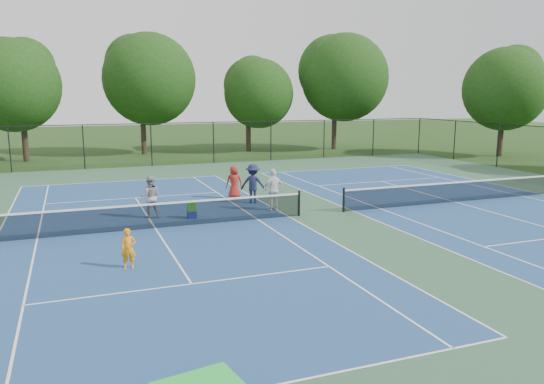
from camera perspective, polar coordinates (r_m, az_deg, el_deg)
name	(u,v)px	position (r m, az deg, el deg)	size (l,w,h in m)	color
ground	(321,214)	(22.66, 5.35, -2.37)	(140.00, 140.00, 0.00)	#234716
court_pad	(321,214)	(22.66, 5.35, -2.36)	(36.00, 36.00, 0.01)	#32593D
tennis_court_left	(155,226)	(20.60, -12.45, -3.60)	(12.00, 23.83, 1.07)	navy
tennis_court_right	(455,200)	(26.43, 19.11, -0.84)	(12.00, 23.83, 1.07)	navy
perimeter_fence	(322,177)	(22.36, 5.42, 1.64)	(36.08, 36.08, 3.02)	black
tree_back_a	(20,80)	(43.93, -25.49, 10.82)	(6.80, 6.80, 9.15)	#2D2116
tree_back_b	(141,75)	(46.20, -13.93, 12.15)	(7.60, 7.60, 10.03)	#2D2116
tree_back_c	(248,89)	(47.18, -2.60, 11.05)	(6.00, 6.00, 8.40)	#2D2116
tree_back_d	(335,74)	(49.41, 6.82, 12.52)	(7.80, 7.80, 10.37)	#2D2116
tree_side_e	(505,84)	(47.10, 23.73, 10.59)	(6.60, 6.60, 8.87)	#2D2116
child_player	(128,249)	(16.07, -15.19, -5.89)	(0.43, 0.29, 1.19)	orange
instructor	(150,197)	(22.32, -12.98, -0.50)	(0.85, 0.66, 1.75)	#949597
bystander_a	(274,189)	(23.12, 0.17, 0.27)	(1.08, 0.45, 1.84)	white
bystander_b	(253,184)	(24.67, -2.06, 0.90)	(1.18, 0.68, 1.83)	#1B1E3B
bystander_c	(234,182)	(25.75, -4.09, 1.06)	(0.80, 0.52, 1.63)	maroon
ball_crate	(192,215)	(21.98, -8.62, -2.43)	(0.37, 0.33, 0.31)	navy
ball_hopper	(192,206)	(21.91, -8.65, -1.54)	(0.34, 0.28, 0.38)	green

